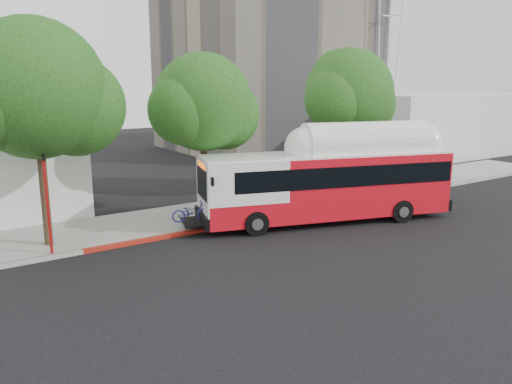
% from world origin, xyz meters
% --- Properties ---
extents(ground, '(120.00, 120.00, 0.00)m').
position_xyz_m(ground, '(0.00, 0.00, 0.00)').
color(ground, black).
rests_on(ground, ground).
extents(sidewalk, '(60.00, 5.00, 0.15)m').
position_xyz_m(sidewalk, '(0.00, 6.50, 0.07)').
color(sidewalk, gray).
rests_on(sidewalk, ground).
extents(curb_strip, '(60.00, 0.30, 0.15)m').
position_xyz_m(curb_strip, '(0.00, 3.90, 0.07)').
color(curb_strip, gray).
rests_on(curb_strip, ground).
extents(red_curb_segment, '(10.00, 0.32, 0.16)m').
position_xyz_m(red_curb_segment, '(-3.00, 3.90, 0.08)').
color(red_curb_segment, '#9D1E11').
rests_on(red_curb_segment, ground).
extents(street_tree_left, '(6.67, 5.80, 9.74)m').
position_xyz_m(street_tree_left, '(-8.53, 5.56, 6.60)').
color(street_tree_left, '#2D2116').
rests_on(street_tree_left, ground).
extents(street_tree_mid, '(5.75, 5.00, 8.62)m').
position_xyz_m(street_tree_mid, '(-0.59, 6.06, 5.91)').
color(street_tree_mid, '#2D2116').
rests_on(street_tree_mid, ground).
extents(street_tree_right, '(6.21, 5.40, 9.18)m').
position_xyz_m(street_tree_right, '(9.44, 5.86, 6.26)').
color(street_tree_right, '#2D2116').
rests_on(street_tree_right, ground).
extents(horizon_block, '(20.00, 12.00, 6.00)m').
position_xyz_m(horizon_block, '(30.00, 16.00, 3.00)').
color(horizon_block, silver).
rests_on(horizon_block, ground).
extents(transit_bus, '(14.04, 6.42, 4.12)m').
position_xyz_m(transit_bus, '(4.03, 1.89, 1.93)').
color(transit_bus, red).
rests_on(transit_bus, ground).
extents(signal_pole, '(0.12, 0.41, 4.29)m').
position_xyz_m(signal_pole, '(-9.17, 4.16, 2.20)').
color(signal_pole, '#A91512').
rests_on(signal_pole, ground).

